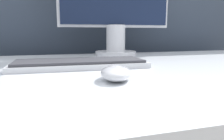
% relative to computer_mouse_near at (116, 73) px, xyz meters
% --- Properties ---
extents(partition_panel, '(5.00, 0.03, 1.35)m').
position_rel_computer_mouse_near_xyz_m(partition_panel, '(0.03, 0.80, -0.09)').
color(partition_panel, '#333D4C').
rests_on(partition_panel, ground_plane).
extents(computer_mouse_near, '(0.10, 0.13, 0.03)m').
position_rel_computer_mouse_near_xyz_m(computer_mouse_near, '(0.00, 0.00, 0.00)').
color(computer_mouse_near, silver).
rests_on(computer_mouse_near, desk).
extents(keyboard, '(0.42, 0.16, 0.02)m').
position_rel_computer_mouse_near_xyz_m(keyboard, '(-0.05, 0.21, -0.00)').
color(keyboard, silver).
rests_on(keyboard, desk).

